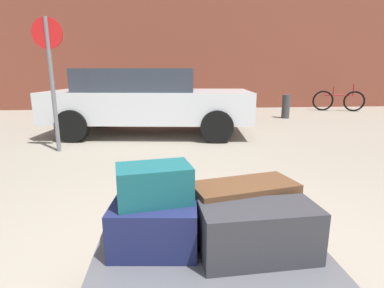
# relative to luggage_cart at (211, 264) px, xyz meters

# --- Properties ---
(luggage_cart) EXTENTS (1.32, 0.81, 0.34)m
(luggage_cart) POSITION_rel_luggage_cart_xyz_m (0.00, 0.00, 0.00)
(luggage_cart) COLOR #4C4C51
(luggage_cart) RESTS_ON ground_plane
(suitcase_navy_stacked_top) EXTENTS (0.52, 0.45, 0.28)m
(suitcase_navy_stacked_top) POSITION_rel_luggage_cart_xyz_m (-0.31, 0.12, 0.21)
(suitcase_navy_stacked_top) COLOR #191E47
(suitcase_navy_stacked_top) RESTS_ON luggage_cart
(duffel_bag_charcoal_front_left) EXTENTS (0.65, 0.32, 0.30)m
(duffel_bag_charcoal_front_left) POSITION_rel_luggage_cart_xyz_m (0.25, -0.05, 0.22)
(duffel_bag_charcoal_front_left) COLOR #2D2D33
(duffel_bag_charcoal_front_left) RESTS_ON luggage_cart
(duffel_bag_brown_center) EXTENTS (0.69, 0.42, 0.33)m
(duffel_bag_brown_center) POSITION_rel_luggage_cart_xyz_m (0.24, 0.22, 0.23)
(duffel_bag_brown_center) COLOR #51331E
(duffel_bag_brown_center) RESTS_ON luggage_cart
(duffel_bag_teal_topmost_pile) EXTENTS (0.45, 0.32, 0.21)m
(duffel_bag_teal_topmost_pile) POSITION_rel_luggage_cart_xyz_m (-0.31, 0.12, 0.45)
(duffel_bag_teal_topmost_pile) COLOR #144C51
(duffel_bag_teal_topmost_pile) RESTS_ON suitcase_navy_stacked_top
(parked_car) EXTENTS (4.47, 2.30, 1.42)m
(parked_car) POSITION_rel_luggage_cart_xyz_m (-0.61, 5.22, 0.49)
(parked_car) COLOR silver
(parked_car) RESTS_ON ground_plane
(bicycle_leaning) EXTENTS (1.69, 0.61, 0.96)m
(bicycle_leaning) POSITION_rel_luggage_cart_xyz_m (5.99, 8.84, 0.10)
(bicycle_leaning) COLOR black
(bicycle_leaning) RESTS_ON ground_plane
(bollard_kerb_near) EXTENTS (0.23, 0.23, 0.70)m
(bollard_kerb_near) POSITION_rel_luggage_cart_xyz_m (2.08, 7.27, 0.08)
(bollard_kerb_near) COLOR #383838
(bollard_kerb_near) RESTS_ON ground_plane
(bollard_kerb_mid) EXTENTS (0.23, 0.23, 0.70)m
(bollard_kerb_mid) POSITION_rel_luggage_cart_xyz_m (3.40, 7.27, 0.08)
(bollard_kerb_mid) COLOR #383838
(bollard_kerb_mid) RESTS_ON ground_plane
(no_parking_sign) EXTENTS (0.50, 0.07, 2.21)m
(no_parking_sign) POSITION_rel_luggage_cart_xyz_m (-2.10, 3.80, 1.10)
(no_parking_sign) COLOR slate
(no_parking_sign) RESTS_ON ground_plane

